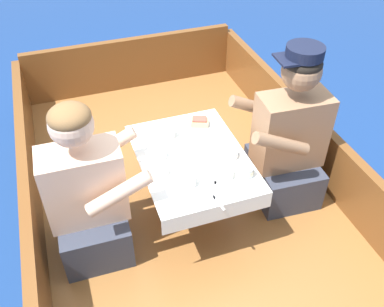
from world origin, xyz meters
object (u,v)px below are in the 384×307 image
at_px(coffee_cup_port, 169,132).
at_px(coffee_cup_starboard, 189,180).
at_px(person_starboard, 288,140).
at_px(sandwich, 199,122).
at_px(tin_can, 247,172).
at_px(person_port, 88,197).

height_order(coffee_cup_port, coffee_cup_starboard, coffee_cup_port).
bearing_deg(coffee_cup_port, coffee_cup_starboard, -93.02).
relative_size(coffee_cup_port, coffee_cup_starboard, 0.94).
xyz_separation_m(person_starboard, sandwich, (-0.46, 0.27, 0.06)).
distance_m(coffee_cup_port, tin_can, 0.54).
height_order(sandwich, coffee_cup_starboard, coffee_cup_starboard).
distance_m(person_starboard, coffee_cup_port, 0.70).
bearing_deg(tin_can, coffee_cup_starboard, 173.25).
bearing_deg(person_port, person_starboard, 3.28).
height_order(person_starboard, coffee_cup_starboard, person_starboard).
xyz_separation_m(sandwich, tin_can, (0.09, -0.49, -0.00)).
xyz_separation_m(person_starboard, coffee_cup_port, (-0.66, 0.23, 0.06)).
distance_m(sandwich, coffee_cup_starboard, 0.51).
bearing_deg(coffee_cup_port, tin_can, -57.58).
relative_size(person_starboard, coffee_cup_port, 10.51).
height_order(person_port, coffee_cup_port, person_port).
bearing_deg(person_port, coffee_cup_starboard, -14.66).
distance_m(person_port, coffee_cup_port, 0.60).
xyz_separation_m(person_port, coffee_cup_port, (0.52, 0.27, 0.10)).
bearing_deg(sandwich, coffee_cup_starboard, -116.13).
xyz_separation_m(sandwich, coffee_cup_starboard, (-0.22, -0.46, -0.00)).
xyz_separation_m(coffee_cup_port, tin_can, (0.29, -0.45, -0.01)).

